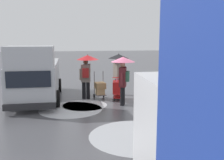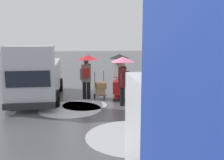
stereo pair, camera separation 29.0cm
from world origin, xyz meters
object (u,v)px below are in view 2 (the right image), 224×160
at_px(street_lamp, 207,50).
at_px(shopping_cart_vendor, 119,88).
at_px(pedestrian_pink_side, 119,64).
at_px(hand_dolly_boxes, 100,88).
at_px(pedestrian_white_side, 87,66).
at_px(pedestrian_black_side, 123,69).
at_px(cargo_van_parked_right, 37,75).

bearing_deg(street_lamp, shopping_cart_vendor, -14.49).
bearing_deg(street_lamp, pedestrian_pink_side, -28.67).
relative_size(hand_dolly_boxes, pedestrian_white_side, 0.61).
height_order(pedestrian_black_side, pedestrian_white_side, same).
xyz_separation_m(pedestrian_pink_side, pedestrian_black_side, (0.16, 2.00, -0.01)).
bearing_deg(hand_dolly_boxes, pedestrian_white_side, -16.08).
relative_size(shopping_cart_vendor, pedestrian_pink_side, 0.49).
height_order(cargo_van_parked_right, hand_dolly_boxes, cargo_van_parked_right).
distance_m(shopping_cart_vendor, street_lamp, 4.35).
bearing_deg(pedestrian_pink_side, hand_dolly_boxes, 35.89).
height_order(cargo_van_parked_right, shopping_cart_vendor, cargo_van_parked_right).
distance_m(pedestrian_pink_side, street_lamp, 4.24).
bearing_deg(pedestrian_white_side, pedestrian_pink_side, -160.96).
bearing_deg(pedestrian_white_side, hand_dolly_boxes, 163.92).
distance_m(shopping_cart_vendor, pedestrian_pink_side, 1.44).
distance_m(cargo_van_parked_right, hand_dolly_boxes, 3.06).
xyz_separation_m(cargo_van_parked_right, pedestrian_black_side, (-3.84, 1.48, 0.39)).
relative_size(cargo_van_parked_right, pedestrian_white_side, 2.49).
bearing_deg(pedestrian_black_side, pedestrian_white_side, -44.37).
xyz_separation_m(shopping_cart_vendor, hand_dolly_boxes, (0.84, -0.27, -0.05)).
distance_m(pedestrian_white_side, street_lamp, 5.53).
distance_m(pedestrian_pink_side, pedestrian_white_side, 1.73).
height_order(cargo_van_parked_right, street_lamp, street_lamp).
bearing_deg(shopping_cart_vendor, pedestrian_pink_side, -100.25).
distance_m(hand_dolly_boxes, pedestrian_black_side, 1.85).
bearing_deg(shopping_cart_vendor, cargo_van_parked_right, -7.20).
relative_size(cargo_van_parked_right, shopping_cart_vendor, 5.12).
height_order(shopping_cart_vendor, street_lamp, street_lamp).
bearing_deg(cargo_van_parked_right, hand_dolly_boxes, 175.86).
bearing_deg(shopping_cart_vendor, pedestrian_white_side, -16.99).
bearing_deg(hand_dolly_boxes, pedestrian_pink_side, -144.11).
distance_m(hand_dolly_boxes, pedestrian_pink_side, 1.65).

